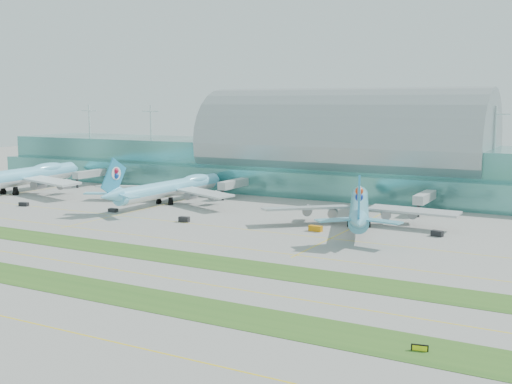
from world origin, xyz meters
The scene contains 16 objects.
ground centered at (0.00, 0.00, 0.00)m, with size 700.00×700.00×0.00m, color gray.
terminal centered at (0.01, 128.79, 14.23)m, with size 340.00×69.10×36.00m.
grass_strip_near centered at (0.00, -28.00, 0.04)m, with size 420.00×12.00×0.08m, color #2D591E.
grass_strip_far centered at (0.00, 2.00, 0.04)m, with size 420.00×12.00×0.08m, color #2D591E.
taxiline_b centered at (0.00, -14.00, 0.01)m, with size 420.00×0.35×0.01m, color yellow.
taxiline_c centered at (0.00, 18.00, 0.01)m, with size 420.00×0.35×0.01m, color yellow.
taxiline_d centered at (0.00, 40.00, 0.01)m, with size 420.00×0.35×0.01m, color yellow.
airliner_a centered at (-115.85, 61.17, 7.05)m, with size 72.84×83.10×22.87m.
airliner_b centered at (-44.74, 70.72, 5.91)m, with size 61.34×69.54×19.16m.
airliner_c centered at (31.50, 63.32, 5.76)m, with size 56.44×65.65×18.67m.
gse_b centered at (-86.91, 38.62, 0.70)m, with size 3.54×1.49×1.40m, color black.
gse_c centered at (-50.05, 44.47, 0.62)m, with size 3.06×1.85×1.24m, color black.
gse_d centered at (-18.06, 41.01, 0.84)m, with size 3.30×1.77×1.67m, color black.
gse_e centered at (23.95, 47.40, 0.82)m, with size 3.93×1.67×1.64m, color orange.
gse_f centered at (56.70, 57.21, 0.81)m, with size 3.22×1.73×1.62m, color black.
taxiway_sign_east centered at (74.16, -28.80, 0.54)m, with size 2.58×0.82×1.10m.
Camera 1 is at (96.93, -121.45, 37.14)m, focal length 45.00 mm.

